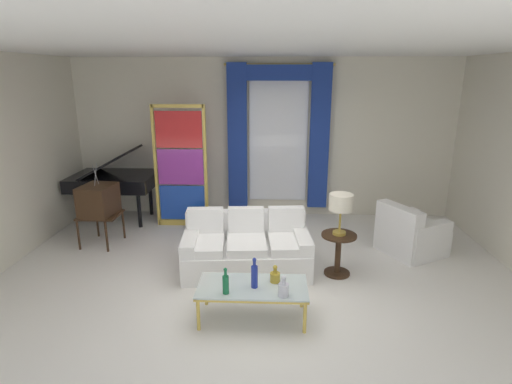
% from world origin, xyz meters
% --- Properties ---
extents(ground_plane, '(16.00, 16.00, 0.00)m').
position_xyz_m(ground_plane, '(0.00, 0.00, 0.00)').
color(ground_plane, white).
extents(wall_rear, '(8.00, 0.12, 3.00)m').
position_xyz_m(wall_rear, '(0.00, 3.06, 1.50)').
color(wall_rear, silver).
rests_on(wall_rear, ground).
extents(ceiling_slab, '(8.00, 7.60, 0.04)m').
position_xyz_m(ceiling_slab, '(0.00, 0.80, 3.02)').
color(ceiling_slab, white).
extents(curtained_window, '(2.00, 0.17, 2.70)m').
position_xyz_m(curtained_window, '(0.28, 2.89, 1.74)').
color(curtained_window, white).
rests_on(curtained_window, ground).
extents(couch_white_long, '(1.83, 1.07, 0.86)m').
position_xyz_m(couch_white_long, '(-0.17, 0.57, 0.30)').
color(couch_white_long, white).
rests_on(couch_white_long, ground).
extents(coffee_table, '(1.23, 0.59, 0.41)m').
position_xyz_m(coffee_table, '(-0.02, -0.67, 0.37)').
color(coffee_table, silver).
rests_on(coffee_table, ground).
extents(bottle_blue_decanter, '(0.07, 0.07, 0.30)m').
position_xyz_m(bottle_blue_decanter, '(-0.30, -0.85, 0.53)').
color(bottle_blue_decanter, '#196B3D').
rests_on(bottle_blue_decanter, coffee_table).
extents(bottle_crystal_tall, '(0.11, 0.11, 0.21)m').
position_xyz_m(bottle_crystal_tall, '(0.24, -0.57, 0.48)').
color(bottle_crystal_tall, gold).
rests_on(bottle_crystal_tall, coffee_table).
extents(bottle_amber_squat, '(0.08, 0.08, 0.36)m').
position_xyz_m(bottle_amber_squat, '(0.01, -0.71, 0.56)').
color(bottle_amber_squat, navy).
rests_on(bottle_amber_squat, coffee_table).
extents(bottle_ruby_flask, '(0.11, 0.11, 0.24)m').
position_xyz_m(bottle_ruby_flask, '(0.33, -0.88, 0.49)').
color(bottle_ruby_flask, silver).
rests_on(bottle_ruby_flask, coffee_table).
extents(vintage_tv, '(0.62, 0.65, 1.35)m').
position_xyz_m(vintage_tv, '(-2.60, 1.35, 0.73)').
color(vintage_tv, '#382314').
rests_on(vintage_tv, ground).
extents(armchair_white, '(1.10, 1.09, 0.80)m').
position_xyz_m(armchair_white, '(2.32, 1.21, 0.29)').
color(armchair_white, white).
rests_on(armchair_white, ground).
extents(stained_glass_divider, '(0.95, 0.05, 2.20)m').
position_xyz_m(stained_glass_divider, '(-1.46, 2.27, 1.06)').
color(stained_glass_divider, gold).
rests_on(stained_glass_divider, ground).
extents(peacock_figurine, '(0.44, 0.60, 0.50)m').
position_xyz_m(peacock_figurine, '(-1.12, 1.87, 0.22)').
color(peacock_figurine, beige).
rests_on(peacock_figurine, ground).
extents(round_side_table, '(0.48, 0.48, 0.59)m').
position_xyz_m(round_side_table, '(1.11, 0.45, 0.36)').
color(round_side_table, '#382314').
rests_on(round_side_table, ground).
extents(table_lamp_brass, '(0.32, 0.32, 0.57)m').
position_xyz_m(table_lamp_brass, '(1.11, 0.45, 1.03)').
color(table_lamp_brass, '#B29338').
rests_on(table_lamp_brass, round_side_table).
extents(grand_piano, '(1.50, 1.10, 1.40)m').
position_xyz_m(grand_piano, '(-2.78, 2.47, 0.80)').
color(grand_piano, black).
rests_on(grand_piano, ground).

